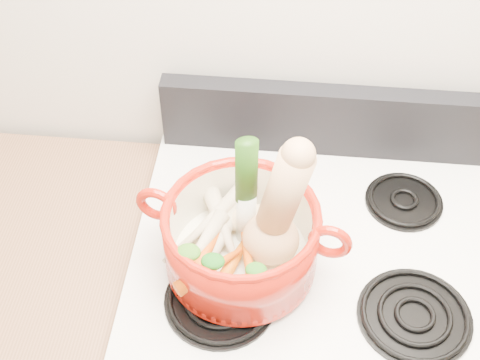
# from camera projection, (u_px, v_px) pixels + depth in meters

# --- Properties ---
(wall_back) EXTENTS (3.50, 0.02, 2.60)m
(wall_back) POSITION_uv_depth(u_px,v_px,m) (335.00, 12.00, 1.41)
(wall_back) COLOR beige
(wall_back) RESTS_ON floor
(stove_body) EXTENTS (0.76, 0.65, 0.92)m
(stove_body) POSITION_uv_depth(u_px,v_px,m) (302.00, 358.00, 1.78)
(stove_body) COLOR silver
(stove_body) RESTS_ON floor
(cooktop) EXTENTS (0.78, 0.67, 0.03)m
(cooktop) POSITION_uv_depth(u_px,v_px,m) (317.00, 249.00, 1.43)
(cooktop) COLOR silver
(cooktop) RESTS_ON stove_body
(control_backsplash) EXTENTS (0.76, 0.05, 0.18)m
(control_backsplash) POSITION_uv_depth(u_px,v_px,m) (324.00, 120.00, 1.56)
(control_backsplash) COLOR black
(control_backsplash) RESTS_ON cooktop
(burner_front_left) EXTENTS (0.22, 0.22, 0.02)m
(burner_front_left) POSITION_uv_depth(u_px,v_px,m) (220.00, 299.00, 1.32)
(burner_front_left) COLOR black
(burner_front_left) RESTS_ON cooktop
(burner_front_right) EXTENTS (0.22, 0.22, 0.02)m
(burner_front_right) POSITION_uv_depth(u_px,v_px,m) (415.00, 315.00, 1.29)
(burner_front_right) COLOR black
(burner_front_right) RESTS_ON cooktop
(burner_back_left) EXTENTS (0.17, 0.17, 0.02)m
(burner_back_left) POSITION_uv_depth(u_px,v_px,m) (236.00, 188.00, 1.52)
(burner_back_left) COLOR black
(burner_back_left) RESTS_ON cooktop
(burner_back_right) EXTENTS (0.17, 0.17, 0.02)m
(burner_back_right) POSITION_uv_depth(u_px,v_px,m) (404.00, 200.00, 1.50)
(burner_back_right) COLOR black
(burner_back_right) RESTS_ON cooktop
(dutch_oven) EXTENTS (0.35, 0.35, 0.15)m
(dutch_oven) POSITION_uv_depth(u_px,v_px,m) (241.00, 239.00, 1.32)
(dutch_oven) COLOR #A5170A
(dutch_oven) RESTS_ON burner_front_left
(pot_handle_left) EXTENTS (0.09, 0.03, 0.09)m
(pot_handle_left) POSITION_uv_depth(u_px,v_px,m) (156.00, 204.00, 1.31)
(pot_handle_left) COLOR #A5170A
(pot_handle_left) RESTS_ON dutch_oven
(pot_handle_right) EXTENTS (0.09, 0.03, 0.09)m
(pot_handle_right) POSITION_uv_depth(u_px,v_px,m) (330.00, 242.00, 1.25)
(pot_handle_right) COLOR #A5170A
(pot_handle_right) RESTS_ON dutch_oven
(squash) EXTENTS (0.19, 0.15, 0.31)m
(squash) POSITION_uv_depth(u_px,v_px,m) (273.00, 207.00, 1.24)
(squash) COLOR tan
(squash) RESTS_ON dutch_oven
(leek) EXTENTS (0.06, 0.06, 0.28)m
(leek) POSITION_uv_depth(u_px,v_px,m) (246.00, 191.00, 1.27)
(leek) COLOR silver
(leek) RESTS_ON dutch_oven
(ginger) EXTENTS (0.11, 0.09, 0.05)m
(ginger) POSITION_uv_depth(u_px,v_px,m) (247.00, 218.00, 1.38)
(ginger) COLOR tan
(ginger) RESTS_ON dutch_oven
(parsnip_0) EXTENTS (0.11, 0.24, 0.07)m
(parsnip_0) POSITION_uv_depth(u_px,v_px,m) (224.00, 232.00, 1.35)
(parsnip_0) COLOR beige
(parsnip_0) RESTS_ON dutch_oven
(parsnip_1) EXTENTS (0.19, 0.20, 0.07)m
(parsnip_1) POSITION_uv_depth(u_px,v_px,m) (206.00, 227.00, 1.35)
(parsnip_1) COLOR beige
(parsnip_1) RESTS_ON dutch_oven
(parsnip_2) EXTENTS (0.13, 0.22, 0.07)m
(parsnip_2) POSITION_uv_depth(u_px,v_px,m) (220.00, 218.00, 1.36)
(parsnip_2) COLOR beige
(parsnip_2) RESTS_ON dutch_oven
(parsnip_3) EXTENTS (0.10, 0.16, 0.05)m
(parsnip_3) POSITION_uv_depth(u_px,v_px,m) (202.00, 244.00, 1.31)
(parsnip_3) COLOR beige
(parsnip_3) RESTS_ON dutch_oven
(parsnip_4) EXTENTS (0.17, 0.20, 0.06)m
(parsnip_4) POSITION_uv_depth(u_px,v_px,m) (215.00, 215.00, 1.35)
(parsnip_4) COLOR beige
(parsnip_4) RESTS_ON dutch_oven
(carrot_0) EXTENTS (0.09, 0.17, 0.05)m
(carrot_0) POSITION_uv_depth(u_px,v_px,m) (234.00, 261.00, 1.31)
(carrot_0) COLOR #C15809
(carrot_0) RESTS_ON dutch_oven
(carrot_1) EXTENTS (0.09, 0.17, 0.05)m
(carrot_1) POSITION_uv_depth(u_px,v_px,m) (205.00, 254.00, 1.31)
(carrot_1) COLOR #BA4009
(carrot_1) RESTS_ON dutch_oven
(carrot_2) EXTENTS (0.07, 0.16, 0.04)m
(carrot_2) POSITION_uv_depth(u_px,v_px,m) (249.00, 267.00, 1.28)
(carrot_2) COLOR #D64F0A
(carrot_2) RESTS_ON dutch_oven
(carrot_3) EXTENTS (0.13, 0.13, 0.04)m
(carrot_3) POSITION_uv_depth(u_px,v_px,m) (210.00, 270.00, 1.27)
(carrot_3) COLOR #C64009
(carrot_3) RESTS_ON dutch_oven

